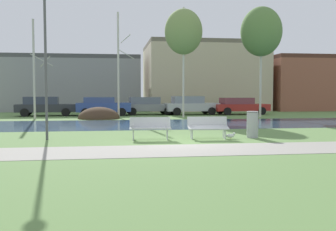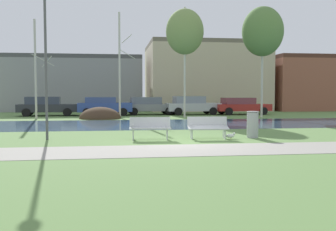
{
  "view_description": "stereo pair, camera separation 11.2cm",
  "coord_description": "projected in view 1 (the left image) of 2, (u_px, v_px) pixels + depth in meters",
  "views": [
    {
      "loc": [
        -2.54,
        -13.82,
        1.83
      ],
      "look_at": [
        -0.35,
        1.65,
        0.9
      ],
      "focal_mm": 41.06,
      "sensor_mm": 36.0,
      "label": 1
    },
    {
      "loc": [
        -2.43,
        -13.83,
        1.83
      ],
      "look_at": [
        -0.35,
        1.65,
        0.9
      ],
      "focal_mm": 41.06,
      "sensor_mm": 36.0,
      "label": 2
    }
  ],
  "objects": [
    {
      "name": "river_band",
      "position": [
        158.0,
        124.0,
        22.41
      ],
      "size": [
        80.0,
        7.2,
        0.01
      ],
      "primitive_type": "cube",
      "color": "#33516B",
      "rests_on": "ground"
    },
    {
      "name": "building_brick_low",
      "position": [
        321.0,
        84.0,
        42.5
      ],
      "size": [
        13.62,
        9.39,
        5.63
      ],
      "color": "brown",
      "rests_on": "ground"
    },
    {
      "name": "paved_path_strip",
      "position": [
        194.0,
        150.0,
        12.25
      ],
      "size": [
        60.0,
        2.54,
        0.01
      ],
      "primitive_type": "cube",
      "color": "gray",
      "rests_on": "ground"
    },
    {
      "name": "parked_sedan_second_blue",
      "position": [
        102.0,
        106.0,
        30.66
      ],
      "size": [
        4.36,
        2.3,
        1.48
      ],
      "color": "#2D4793",
      "rests_on": "ground"
    },
    {
      "name": "birch_center_left",
      "position": [
        184.0,
        32.0,
        28.12
      ],
      "size": [
        2.77,
        2.77,
        8.08
      ],
      "color": "beige",
      "rests_on": "ground"
    },
    {
      "name": "birch_center",
      "position": [
        261.0,
        32.0,
        28.43
      ],
      "size": [
        3.05,
        3.05,
        8.19
      ],
      "color": "beige",
      "rests_on": "ground"
    },
    {
      "name": "parked_suv_fifth_red",
      "position": [
        239.0,
        106.0,
        32.3
      ],
      "size": [
        4.7,
        2.27,
        1.41
      ],
      "color": "maroon",
      "rests_on": "ground"
    },
    {
      "name": "soil_mound",
      "position": [
        99.0,
        119.0,
        27.16
      ],
      "size": [
        2.94,
        2.83,
        1.65
      ],
      "primitive_type": "ellipsoid",
      "color": "#423021",
      "rests_on": "ground"
    },
    {
      "name": "parked_hatch_third_grey",
      "position": [
        147.0,
        105.0,
        32.03
      ],
      "size": [
        4.5,
        2.27,
        1.47
      ],
      "color": "slate",
      "rests_on": "ground"
    },
    {
      "name": "bench_right",
      "position": [
        208.0,
        127.0,
        15.24
      ],
      "size": [
        1.63,
        0.67,
        0.87
      ],
      "color": "#B2B5B7",
      "rests_on": "ground"
    },
    {
      "name": "streetlamp",
      "position": [
        45.0,
        37.0,
        14.71
      ],
      "size": [
        0.32,
        0.32,
        6.01
      ],
      "color": "#4C4C51",
      "rests_on": "ground"
    },
    {
      "name": "birch_far_left",
      "position": [
        34.0,
        69.0,
        26.61
      ],
      "size": [
        1.38,
        2.43,
        6.91
      ],
      "color": "#BCB7A8",
      "rests_on": "ground"
    },
    {
      "name": "trash_bin",
      "position": [
        252.0,
        124.0,
        15.59
      ],
      "size": [
        0.49,
        0.49,
        1.08
      ],
      "color": "#999B9E",
      "rests_on": "ground"
    },
    {
      "name": "parked_van_nearest_dark",
      "position": [
        45.0,
        106.0,
        30.3
      ],
      "size": [
        4.69,
        2.19,
        1.52
      ],
      "color": "#282B30",
      "rests_on": "ground"
    },
    {
      "name": "birch_left",
      "position": [
        119.0,
        64.0,
        27.81
      ],
      "size": [
        1.23,
        2.04,
        7.63
      ],
      "color": "beige",
      "rests_on": "ground"
    },
    {
      "name": "building_beige_block",
      "position": [
        202.0,
        77.0,
        41.15
      ],
      "size": [
        11.86,
        9.8,
        6.98
      ],
      "color": "#BCAD8E",
      "rests_on": "ground"
    },
    {
      "name": "building_grey_warehouse",
      "position": [
        73.0,
        84.0,
        39.56
      ],
      "size": [
        13.6,
        6.48,
        5.53
      ],
      "color": "gray",
      "rests_on": "ground"
    },
    {
      "name": "ground_plane",
      "position": [
        155.0,
        122.0,
        24.01
      ],
      "size": [
        120.0,
        120.0,
        0.0
      ],
      "primitive_type": "plane",
      "color": "#5B7F42"
    },
    {
      "name": "parked_wagon_fourth_silver",
      "position": [
        190.0,
        105.0,
        32.04
      ],
      "size": [
        4.55,
        2.26,
        1.55
      ],
      "color": "#B2B5BC",
      "rests_on": "ground"
    },
    {
      "name": "seagull",
      "position": [
        231.0,
        136.0,
        15.22
      ],
      "size": [
        0.42,
        0.16,
        0.25
      ],
      "color": "white",
      "rests_on": "ground"
    },
    {
      "name": "bench_left",
      "position": [
        150.0,
        128.0,
        14.92
      ],
      "size": [
        1.63,
        0.67,
        0.87
      ],
      "color": "#B2B5B7",
      "rests_on": "ground"
    }
  ]
}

